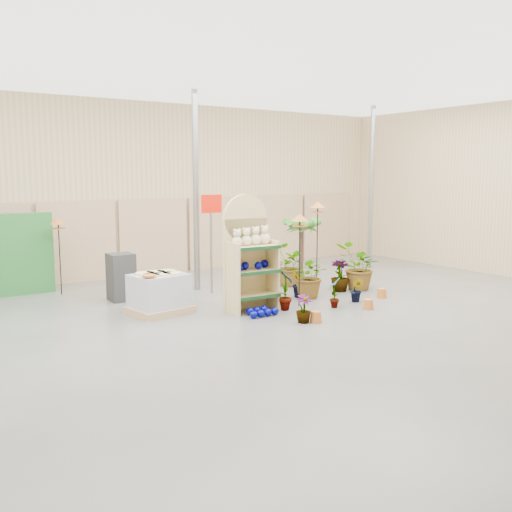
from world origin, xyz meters
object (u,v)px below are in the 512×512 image
(pallet_stack, at_px, (159,293))
(bird_table_front, at_px, (300,221))
(display_shelf, at_px, (248,257))
(potted_plant_2, at_px, (307,275))

(pallet_stack, relative_size, bird_table_front, 0.64)
(display_shelf, distance_m, bird_table_front, 1.27)
(bird_table_front, height_order, potted_plant_2, bird_table_front)
(display_shelf, relative_size, bird_table_front, 1.21)
(display_shelf, height_order, pallet_stack, display_shelf)
(bird_table_front, bearing_deg, pallet_stack, 158.79)
(display_shelf, xyz_separation_m, bird_table_front, (1.01, -0.33, 0.70))
(pallet_stack, height_order, bird_table_front, bird_table_front)
(display_shelf, relative_size, potted_plant_2, 2.29)
(display_shelf, relative_size, pallet_stack, 1.89)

